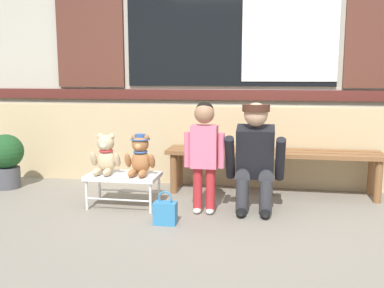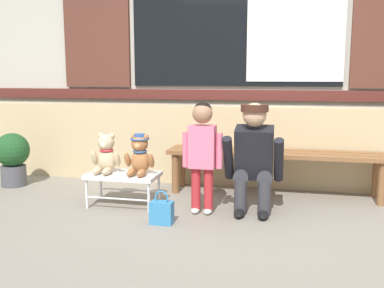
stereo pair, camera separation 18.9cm
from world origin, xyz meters
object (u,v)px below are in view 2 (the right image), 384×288
at_px(teddy_bear_plain, 106,155).
at_px(child_standing, 202,145).
at_px(teddy_bear_with_hat, 140,155).
at_px(adult_crouching, 255,158).
at_px(potted_plant, 13,156).
at_px(wooden_bench_long, 274,158).
at_px(handbag_on_ground, 162,212).
at_px(small_display_bench, 123,177).

xyz_separation_m(teddy_bear_plain, child_standing, (0.90, -0.05, 0.13)).
bearing_deg(teddy_bear_with_hat, child_standing, -5.35).
height_order(teddy_bear_plain, teddy_bear_with_hat, same).
height_order(teddy_bear_with_hat, adult_crouching, adult_crouching).
height_order(teddy_bear_plain, adult_crouching, adult_crouching).
bearing_deg(adult_crouching, child_standing, -163.33).
bearing_deg(potted_plant, teddy_bear_plain, -18.26).
height_order(wooden_bench_long, child_standing, child_standing).
relative_size(adult_crouching, potted_plant, 1.67).
bearing_deg(child_standing, handbag_on_ground, -127.53).
bearing_deg(teddy_bear_with_hat, adult_crouching, 4.26).
bearing_deg(small_display_bench, handbag_on_ground, -39.35).
distance_m(wooden_bench_long, small_display_bench, 1.48).
height_order(wooden_bench_long, small_display_bench, wooden_bench_long).
height_order(wooden_bench_long, adult_crouching, adult_crouching).
bearing_deg(child_standing, wooden_bench_long, 51.00).
bearing_deg(teddy_bear_with_hat, handbag_on_ground, -51.08).
xyz_separation_m(wooden_bench_long, potted_plant, (-2.74, -0.24, -0.05)).
xyz_separation_m(teddy_bear_plain, teddy_bear_with_hat, (0.32, 0.00, 0.01)).
xyz_separation_m(adult_crouching, handbag_on_ground, (-0.69, -0.47, -0.38)).
relative_size(wooden_bench_long, potted_plant, 3.68).
bearing_deg(handbag_on_ground, child_standing, 52.47).
bearing_deg(teddy_bear_plain, handbag_on_ground, -31.67).
bearing_deg(handbag_on_ground, adult_crouching, 34.08).
bearing_deg(small_display_bench, potted_plant, 163.63).
distance_m(teddy_bear_plain, adult_crouching, 1.34).
relative_size(wooden_bench_long, handbag_on_ground, 7.72).
relative_size(handbag_on_ground, potted_plant, 0.48).
xyz_separation_m(small_display_bench, child_standing, (0.74, -0.05, 0.33)).
height_order(child_standing, potted_plant, child_standing).
distance_m(teddy_bear_plain, handbag_on_ground, 0.84).
bearing_deg(teddy_bear_plain, child_standing, -3.41).
xyz_separation_m(child_standing, potted_plant, (-2.16, 0.47, -0.27)).
bearing_deg(small_display_bench, teddy_bear_with_hat, 0.77).
distance_m(handbag_on_ground, potted_plant, 2.08).
distance_m(teddy_bear_with_hat, child_standing, 0.59).
relative_size(small_display_bench, handbag_on_ground, 2.35).
height_order(small_display_bench, potted_plant, potted_plant).
bearing_deg(adult_crouching, small_display_bench, -176.22).
bearing_deg(potted_plant, child_standing, -12.26).
relative_size(teddy_bear_plain, teddy_bear_with_hat, 1.00).
bearing_deg(adult_crouching, teddy_bear_plain, -176.73).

